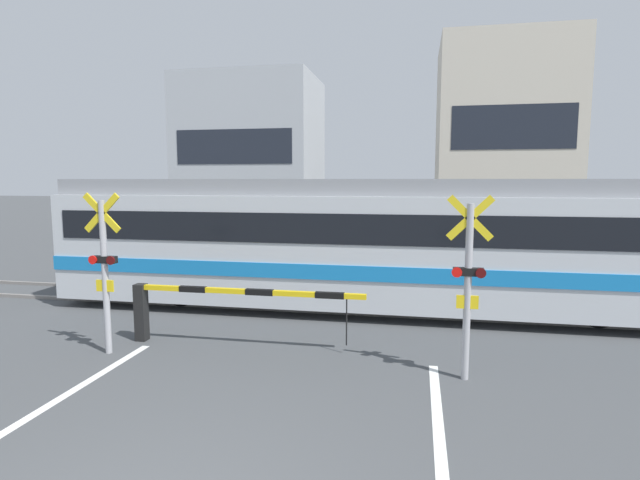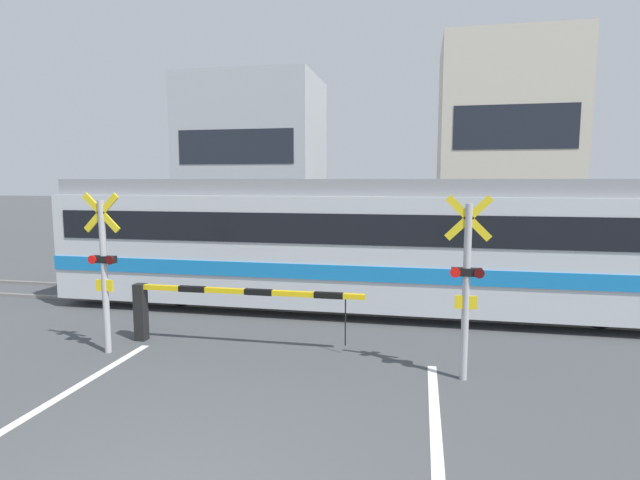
% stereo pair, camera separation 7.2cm
% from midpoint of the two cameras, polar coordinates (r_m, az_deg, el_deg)
% --- Properties ---
extents(rail_track_near, '(50.00, 0.10, 0.08)m').
position_cam_midpoint_polar(rail_track_near, '(11.46, -0.43, -8.13)').
color(rail_track_near, gray).
rests_on(rail_track_near, ground_plane).
extents(rail_track_far, '(50.00, 0.10, 0.08)m').
position_cam_midpoint_polar(rail_track_far, '(12.83, 0.89, -6.50)').
color(rail_track_far, gray).
rests_on(rail_track_far, ground_plane).
extents(commuter_train, '(14.88, 2.90, 3.03)m').
position_cam_midpoint_polar(commuter_train, '(11.67, 6.66, 0.02)').
color(commuter_train, silver).
rests_on(commuter_train, ground_plane).
extents(crossing_barrier_near, '(4.33, 0.20, 1.08)m').
position_cam_midpoint_polar(crossing_barrier_near, '(9.43, -13.40, -6.85)').
color(crossing_barrier_near, black).
rests_on(crossing_barrier_near, ground_plane).
extents(crossing_barrier_far, '(4.33, 0.20, 1.08)m').
position_cam_midpoint_polar(crossing_barrier_far, '(14.93, 8.76, -1.71)').
color(crossing_barrier_far, black).
rests_on(crossing_barrier_far, ground_plane).
extents(crossing_signal_left, '(0.68, 0.15, 2.79)m').
position_cam_midpoint_polar(crossing_signal_left, '(9.33, -23.26, -2.77)').
color(crossing_signal_left, '#B2B2B7').
rests_on(crossing_signal_left, ground_plane).
extents(crossing_signal_right, '(0.68, 0.15, 2.79)m').
position_cam_midpoint_polar(crossing_signal_right, '(7.73, 16.65, -4.40)').
color(crossing_signal_right, '#B2B2B7').
rests_on(crossing_signal_right, ground_plane).
extents(pedestrian, '(0.38, 0.22, 1.72)m').
position_cam_midpoint_polar(pedestrian, '(17.17, 4.68, 0.10)').
color(pedestrian, '#23232D').
rests_on(pedestrian, ground_plane).
extents(building_left_of_street, '(7.06, 5.53, 8.43)m').
position_cam_midpoint_polar(building_left_of_street, '(27.75, -7.52, 9.30)').
color(building_left_of_street, '#B2B7BC').
rests_on(building_left_of_street, ground_plane).
extents(building_right_of_street, '(6.25, 5.53, 9.68)m').
position_cam_midpoint_polar(building_right_of_street, '(26.60, 20.40, 10.39)').
color(building_right_of_street, beige).
rests_on(building_right_of_street, ground_plane).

